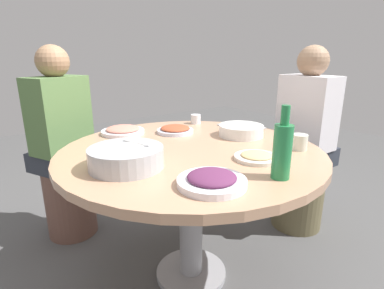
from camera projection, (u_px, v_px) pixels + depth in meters
name	position (u px, v px, depth m)	size (l,w,h in m)	color
ground	(191.00, 274.00, 1.66)	(8.00, 8.00, 0.00)	#4D4D4D
round_dining_table	(191.00, 169.00, 1.48)	(1.26, 1.26, 0.73)	#99999E
rice_bowl	(126.00, 157.00, 1.20)	(0.30, 0.30, 0.09)	#B2B5BA
soup_bowl	(241.00, 131.00, 1.67)	(0.25, 0.25, 0.06)	white
dish_noodles	(257.00, 157.00, 1.29)	(0.19, 0.19, 0.03)	silver
dish_stirfry	(175.00, 130.00, 1.74)	(0.21, 0.21, 0.04)	silver
dish_eggplant	(212.00, 180.00, 1.04)	(0.24, 0.24, 0.05)	white
dish_shrimp	(123.00, 130.00, 1.72)	(0.24, 0.24, 0.04)	white
green_bottle	(282.00, 150.00, 1.08)	(0.07, 0.07, 0.27)	#247F45
tea_cup_near	(300.00, 142.00, 1.42)	(0.07, 0.07, 0.07)	silver
tea_cup_far	(196.00, 119.00, 1.96)	(0.06, 0.06, 0.06)	white
stool_for_diner_left	(298.00, 195.00, 2.09)	(0.33, 0.33, 0.46)	brown
diner_left	(307.00, 117.00, 1.93)	(0.35, 0.35, 0.76)	#2D333D
stool_for_diner_right	(70.00, 201.00, 2.00)	(0.31, 0.31, 0.46)	brown
diner_right	(60.00, 120.00, 1.84)	(0.44, 0.43, 0.76)	#2D333D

